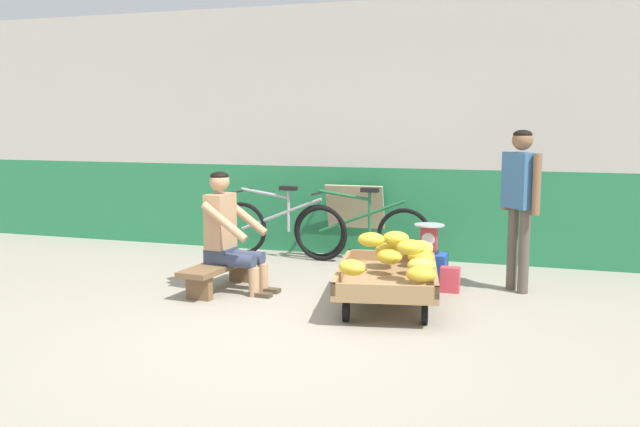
{
  "coord_description": "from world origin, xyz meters",
  "views": [
    {
      "loc": [
        1.92,
        -4.66,
        1.62
      ],
      "look_at": [
        -0.07,
        1.4,
        0.75
      ],
      "focal_mm": 38.58,
      "sensor_mm": 36.0,
      "label": 1
    }
  ],
  "objects_px": {
    "banana_cart": "(388,279)",
    "bicycle_near_left": "(281,228)",
    "weighing_scale": "(429,238)",
    "customer_adult": "(520,192)",
    "sign_board": "(356,220)",
    "vendor_seated": "(229,232)",
    "plastic_crate": "(428,268)",
    "bicycle_far_left": "(361,231)",
    "shopping_bag": "(450,280)",
    "low_bench": "(221,270)"
  },
  "relations": [
    {
      "from": "bicycle_far_left",
      "to": "banana_cart",
      "type": "bearing_deg",
      "value": -68.19
    },
    {
      "from": "plastic_crate",
      "to": "shopping_bag",
      "type": "height_order",
      "value": "plastic_crate"
    },
    {
      "from": "bicycle_far_left",
      "to": "bicycle_near_left",
      "type": "bearing_deg",
      "value": -174.45
    },
    {
      "from": "sign_board",
      "to": "customer_adult",
      "type": "bearing_deg",
      "value": -31.81
    },
    {
      "from": "low_bench",
      "to": "customer_adult",
      "type": "relative_size",
      "value": 0.73
    },
    {
      "from": "bicycle_near_left",
      "to": "sign_board",
      "type": "height_order",
      "value": "sign_board"
    },
    {
      "from": "weighing_scale",
      "to": "bicycle_near_left",
      "type": "bearing_deg",
      "value": 158.8
    },
    {
      "from": "vendor_seated",
      "to": "low_bench",
      "type": "bearing_deg",
      "value": 176.03
    },
    {
      "from": "vendor_seated",
      "to": "customer_adult",
      "type": "distance_m",
      "value": 2.77
    },
    {
      "from": "low_bench",
      "to": "sign_board",
      "type": "distance_m",
      "value": 2.18
    },
    {
      "from": "plastic_crate",
      "to": "customer_adult",
      "type": "height_order",
      "value": "customer_adult"
    },
    {
      "from": "plastic_crate",
      "to": "low_bench",
      "type": "bearing_deg",
      "value": -153.42
    },
    {
      "from": "plastic_crate",
      "to": "bicycle_far_left",
      "type": "xyz_separation_m",
      "value": [
        -0.92,
        0.82,
        0.2
      ]
    },
    {
      "from": "shopping_bag",
      "to": "bicycle_far_left",
      "type": "bearing_deg",
      "value": 136.09
    },
    {
      "from": "bicycle_near_left",
      "to": "customer_adult",
      "type": "distance_m",
      "value": 2.91
    },
    {
      "from": "vendor_seated",
      "to": "banana_cart",
      "type": "bearing_deg",
      "value": -2.14
    },
    {
      "from": "bicycle_near_left",
      "to": "bicycle_far_left",
      "type": "height_order",
      "value": "same"
    },
    {
      "from": "customer_adult",
      "to": "bicycle_near_left",
      "type": "bearing_deg",
      "value": 163.48
    },
    {
      "from": "low_bench",
      "to": "banana_cart",
      "type": "bearing_deg",
      "value": -2.24
    },
    {
      "from": "plastic_crate",
      "to": "weighing_scale",
      "type": "height_order",
      "value": "weighing_scale"
    },
    {
      "from": "bicycle_near_left",
      "to": "customer_adult",
      "type": "xyz_separation_m",
      "value": [
        2.73,
        -0.81,
        0.6
      ]
    },
    {
      "from": "customer_adult",
      "to": "shopping_bag",
      "type": "bearing_deg",
      "value": -159.09
    },
    {
      "from": "customer_adult",
      "to": "shopping_bag",
      "type": "height_order",
      "value": "customer_adult"
    },
    {
      "from": "banana_cart",
      "to": "vendor_seated",
      "type": "bearing_deg",
      "value": 177.86
    },
    {
      "from": "vendor_seated",
      "to": "weighing_scale",
      "type": "relative_size",
      "value": 3.8
    },
    {
      "from": "bicycle_near_left",
      "to": "sign_board",
      "type": "distance_m",
      "value": 0.91
    },
    {
      "from": "weighing_scale",
      "to": "bicycle_near_left",
      "type": "distance_m",
      "value": 2.01
    },
    {
      "from": "bicycle_far_left",
      "to": "sign_board",
      "type": "relative_size",
      "value": 1.92
    },
    {
      "from": "low_bench",
      "to": "customer_adult",
      "type": "xyz_separation_m",
      "value": [
        2.7,
        0.83,
        0.75
      ]
    },
    {
      "from": "sign_board",
      "to": "shopping_bag",
      "type": "distance_m",
      "value": 1.95
    },
    {
      "from": "plastic_crate",
      "to": "weighing_scale",
      "type": "relative_size",
      "value": 1.2
    },
    {
      "from": "vendor_seated",
      "to": "plastic_crate",
      "type": "distance_m",
      "value": 2.02
    },
    {
      "from": "banana_cart",
      "to": "shopping_bag",
      "type": "height_order",
      "value": "banana_cart"
    },
    {
      "from": "banana_cart",
      "to": "bicycle_near_left",
      "type": "xyz_separation_m",
      "value": [
        -1.67,
        1.71,
        0.11
      ]
    },
    {
      "from": "vendor_seated",
      "to": "plastic_crate",
      "type": "xyz_separation_m",
      "value": [
        1.75,
        0.93,
        -0.42
      ]
    },
    {
      "from": "plastic_crate",
      "to": "weighing_scale",
      "type": "bearing_deg",
      "value": -90.0
    },
    {
      "from": "customer_adult",
      "to": "shopping_bag",
      "type": "distance_m",
      "value": 1.05
    },
    {
      "from": "bicycle_far_left",
      "to": "customer_adult",
      "type": "bearing_deg",
      "value": -26.92
    },
    {
      "from": "banana_cart",
      "to": "bicycle_far_left",
      "type": "xyz_separation_m",
      "value": [
        -0.72,
        1.8,
        0.11
      ]
    },
    {
      "from": "weighing_scale",
      "to": "customer_adult",
      "type": "xyz_separation_m",
      "value": [
        0.86,
        -0.08,
        0.5
      ]
    },
    {
      "from": "weighing_scale",
      "to": "sign_board",
      "type": "bearing_deg",
      "value": 133.66
    },
    {
      "from": "plastic_crate",
      "to": "vendor_seated",
      "type": "bearing_deg",
      "value": -152.13
    },
    {
      "from": "plastic_crate",
      "to": "shopping_bag",
      "type": "distance_m",
      "value": 0.41
    },
    {
      "from": "weighing_scale",
      "to": "shopping_bag",
      "type": "distance_m",
      "value": 0.53
    },
    {
      "from": "bicycle_near_left",
      "to": "weighing_scale",
      "type": "bearing_deg",
      "value": -21.2
    },
    {
      "from": "sign_board",
      "to": "shopping_bag",
      "type": "height_order",
      "value": "sign_board"
    },
    {
      "from": "bicycle_far_left",
      "to": "shopping_bag",
      "type": "xyz_separation_m",
      "value": [
        1.18,
        -1.13,
        -0.23
      ]
    },
    {
      "from": "bicycle_far_left",
      "to": "shopping_bag",
      "type": "bearing_deg",
      "value": -43.91
    },
    {
      "from": "banana_cart",
      "to": "shopping_bag",
      "type": "distance_m",
      "value": 0.82
    },
    {
      "from": "vendor_seated",
      "to": "bicycle_near_left",
      "type": "relative_size",
      "value": 0.69
    }
  ]
}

